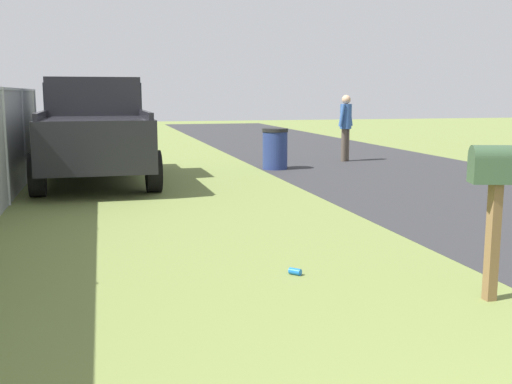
% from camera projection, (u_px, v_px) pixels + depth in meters
% --- Properties ---
extents(mailbox, '(0.32, 0.48, 1.34)m').
position_uv_depth(mailbox, '(497.00, 179.00, 5.09)').
color(mailbox, brown).
rests_on(mailbox, ground).
extents(pickup_truck, '(5.15, 2.30, 2.09)m').
position_uv_depth(pickup_truck, '(95.00, 126.00, 12.40)').
color(pickup_truck, black).
rests_on(pickup_truck, ground).
extents(trash_bin, '(0.61, 0.61, 0.96)m').
position_uv_depth(trash_bin, '(275.00, 149.00, 14.33)').
color(trash_bin, navy).
rests_on(trash_bin, ground).
extents(pedestrian, '(0.33, 0.49, 1.73)m').
position_uv_depth(pedestrian, '(346.00, 123.00, 15.95)').
color(pedestrian, '#4C4238').
rests_on(pedestrian, ground).
extents(litter_can_midfield_a, '(0.13, 0.13, 0.07)m').
position_uv_depth(litter_can_midfield_a, '(295.00, 272.00, 5.98)').
color(litter_can_midfield_a, blue).
rests_on(litter_can_midfield_a, ground).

